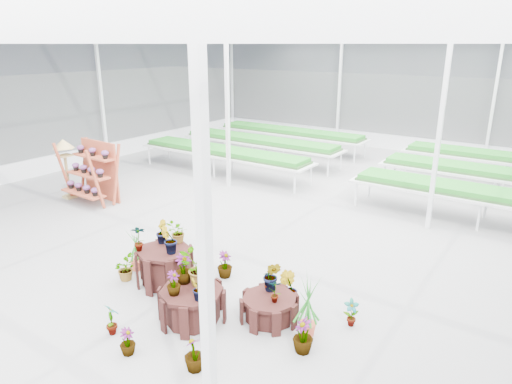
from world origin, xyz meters
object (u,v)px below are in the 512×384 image
Objects in this scene: plinth_low at (269,308)px; bird_table at (66,169)px; shelf_rack at (89,173)px; plinth_mid at (192,305)px; plinth_tall at (165,267)px.

bird_table reaches higher than plinth_low.
shelf_rack is 0.98× the size of bird_table.
plinth_mid is at bearing -145.01° from plinth_low.
shelf_rack is 0.84m from bird_table.
plinth_tall is 2.21m from plinth_low.
plinth_tall is at bearing -20.83° from shelf_rack.
shelf_rack reaches higher than plinth_tall.
bird_table reaches higher than plinth_mid.
plinth_low is at bearing -13.50° from shelf_rack.
plinth_mid is 1.14× the size of plinth_low.
shelf_rack is (-6.18, 2.71, 0.56)m from plinth_mid.
plinth_low is (2.20, 0.10, -0.14)m from plinth_tall.
plinth_mid is at bearing -21.54° from shelf_rack.
bird_table is (-0.83, -0.15, 0.02)m from shelf_rack.
plinth_tall is 0.58× the size of bird_table.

